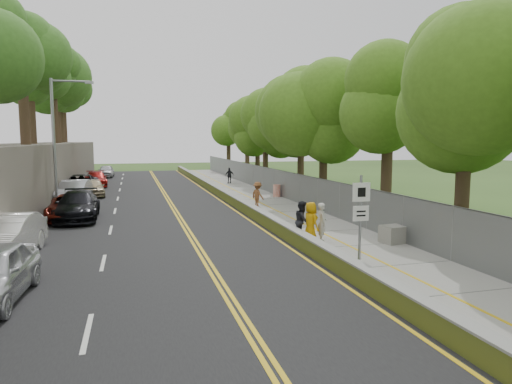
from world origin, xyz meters
name	(u,v)px	position (x,y,z in m)	size (l,w,h in m)	color
ground	(298,251)	(0.00, 0.00, 0.00)	(140.00, 140.00, 0.00)	#33511E
road	(144,204)	(-5.40, 15.00, 0.02)	(11.20, 66.00, 0.04)	black
sidewalk	(258,199)	(2.55, 15.00, 0.03)	(4.20, 66.00, 0.05)	gray
jersey_barrier	(227,197)	(0.25, 15.00, 0.30)	(0.42, 66.00, 0.60)	#C5E337
rock_embankment	(10,177)	(-13.50, 15.00, 2.00)	(5.00, 66.00, 4.00)	#595147
chainlink_fence	(286,185)	(4.65, 15.00, 1.00)	(0.04, 66.00, 2.00)	slate
trees_embankment	(10,37)	(-13.00, 15.00, 10.50)	(6.40, 66.00, 13.00)	#427C27
trees_fenceside	(317,102)	(7.00, 15.00, 7.00)	(7.00, 66.00, 14.00)	#4E8120
streetlight	(58,134)	(-10.46, 14.00, 4.64)	(2.52, 0.22, 8.00)	gray
signpost	(361,211)	(1.05, -3.02, 1.96)	(0.62, 0.09, 3.10)	gray
construction_barrel	(277,191)	(4.30, 16.00, 0.50)	(0.55, 0.55, 0.90)	red
concrete_block	(395,234)	(4.30, 0.07, 0.41)	(1.07, 0.80, 0.71)	slate
car_1	(5,237)	(-10.60, 1.47, 0.83)	(1.66, 4.77, 1.57)	white
car_2	(70,207)	(-9.37, 9.51, 0.72)	(2.25, 4.88, 1.36)	#63180F
car_3	(78,206)	(-9.00, 9.43, 0.79)	(2.11, 5.18, 1.50)	black
car_4	(93,187)	(-9.00, 19.95, 0.71)	(1.57, 3.91, 1.33)	tan
car_5	(74,192)	(-9.91, 16.15, 0.82)	(1.65, 4.72, 1.56)	silver
car_6	(81,184)	(-10.02, 21.57, 0.81)	(2.55, 5.54, 1.54)	black
car_7	(96,179)	(-9.35, 27.58, 0.72)	(1.92, 4.72, 1.37)	maroon
car_8	(106,171)	(-9.00, 38.26, 0.74)	(1.64, 4.09, 1.39)	silver
painter_0	(311,222)	(0.94, 1.00, 0.90)	(0.83, 0.54, 1.70)	#C78909
painter_1	(322,222)	(1.45, 1.00, 0.87)	(0.60, 0.39, 1.64)	beige
painter_2	(302,221)	(0.75, 1.45, 0.89)	(0.82, 0.64, 1.68)	black
painter_3	(258,195)	(1.45, 11.07, 0.86)	(1.05, 0.60, 1.62)	brown
person_far	(230,176)	(3.06, 27.28, 0.81)	(0.89, 0.37, 1.52)	black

